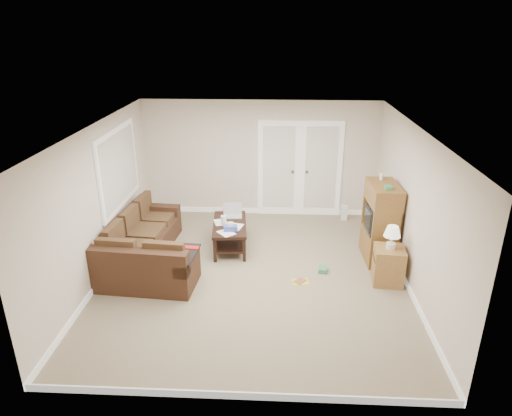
# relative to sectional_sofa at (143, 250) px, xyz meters

# --- Properties ---
(floor) EXTENTS (5.50, 5.50, 0.00)m
(floor) POSITION_rel_sectional_sofa_xyz_m (1.92, -0.23, -0.30)
(floor) COLOR gray
(floor) RESTS_ON ground
(ceiling) EXTENTS (5.00, 5.50, 0.02)m
(ceiling) POSITION_rel_sectional_sofa_xyz_m (1.92, -0.23, 2.20)
(ceiling) COLOR white
(ceiling) RESTS_ON wall_back
(wall_left) EXTENTS (0.02, 5.50, 2.50)m
(wall_left) POSITION_rel_sectional_sofa_xyz_m (-0.58, -0.23, 0.95)
(wall_left) COLOR beige
(wall_left) RESTS_ON floor
(wall_right) EXTENTS (0.02, 5.50, 2.50)m
(wall_right) POSITION_rel_sectional_sofa_xyz_m (4.42, -0.23, 0.95)
(wall_right) COLOR beige
(wall_right) RESTS_ON floor
(wall_back) EXTENTS (5.00, 0.02, 2.50)m
(wall_back) POSITION_rel_sectional_sofa_xyz_m (1.92, 2.52, 0.95)
(wall_back) COLOR beige
(wall_back) RESTS_ON floor
(wall_front) EXTENTS (5.00, 0.02, 2.50)m
(wall_front) POSITION_rel_sectional_sofa_xyz_m (1.92, -2.98, 0.95)
(wall_front) COLOR beige
(wall_front) RESTS_ON floor
(baseboards) EXTENTS (5.00, 5.50, 0.10)m
(baseboards) POSITION_rel_sectional_sofa_xyz_m (1.92, -0.23, -0.25)
(baseboards) COLOR white
(baseboards) RESTS_ON floor
(french_doors) EXTENTS (1.80, 0.05, 2.13)m
(french_doors) POSITION_rel_sectional_sofa_xyz_m (2.77, 2.48, 0.73)
(french_doors) COLOR white
(french_doors) RESTS_ON floor
(window_left) EXTENTS (0.05, 1.92, 1.42)m
(window_left) POSITION_rel_sectional_sofa_xyz_m (-0.55, 0.77, 1.25)
(window_left) COLOR white
(window_left) RESTS_ON wall_left
(sectional_sofa) EXTENTS (1.73, 2.62, 0.77)m
(sectional_sofa) POSITION_rel_sectional_sofa_xyz_m (0.00, 0.00, 0.00)
(sectional_sofa) COLOR #3E2617
(sectional_sofa) RESTS_ON floor
(coffee_table) EXTENTS (0.72, 1.26, 0.83)m
(coffee_table) POSITION_rel_sectional_sofa_xyz_m (1.42, 0.80, -0.03)
(coffee_table) COLOR black
(coffee_table) RESTS_ON floor
(tv_armoire) EXTENTS (0.51, 0.90, 1.52)m
(tv_armoire) POSITION_rel_sectional_sofa_xyz_m (4.11, 0.48, 0.41)
(tv_armoire) COLOR brown
(tv_armoire) RESTS_ON floor
(side_cabinet) EXTENTS (0.51, 0.51, 1.00)m
(side_cabinet) POSITION_rel_sectional_sofa_xyz_m (4.12, -0.33, 0.06)
(side_cabinet) COLOR olive
(side_cabinet) RESTS_ON floor
(space_heater) EXTENTS (0.13, 0.11, 0.33)m
(space_heater) POSITION_rel_sectional_sofa_xyz_m (3.74, 2.22, -0.14)
(space_heater) COLOR white
(space_heater) RESTS_ON floor
(floor_magazine) EXTENTS (0.31, 0.26, 0.01)m
(floor_magazine) POSITION_rel_sectional_sofa_xyz_m (2.70, -0.41, -0.30)
(floor_magazine) COLOR gold
(floor_magazine) RESTS_ON floor
(floor_greenbox) EXTENTS (0.17, 0.21, 0.08)m
(floor_greenbox) POSITION_rel_sectional_sofa_xyz_m (3.10, -0.05, -0.26)
(floor_greenbox) COLOR #3A8150
(floor_greenbox) RESTS_ON floor
(floor_book) EXTENTS (0.24, 0.25, 0.02)m
(floor_book) POSITION_rel_sectional_sofa_xyz_m (2.64, -0.35, -0.29)
(floor_book) COLOR brown
(floor_book) RESTS_ON floor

